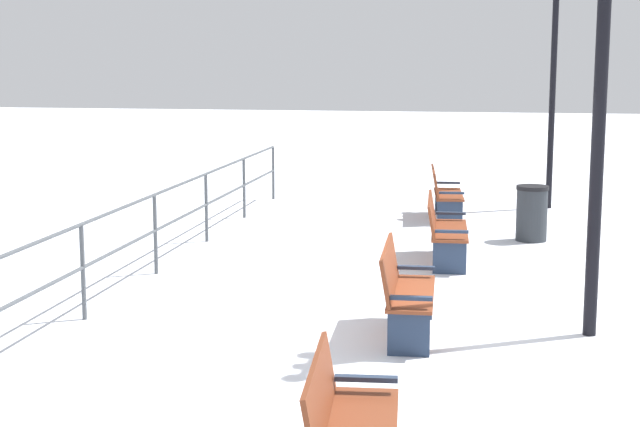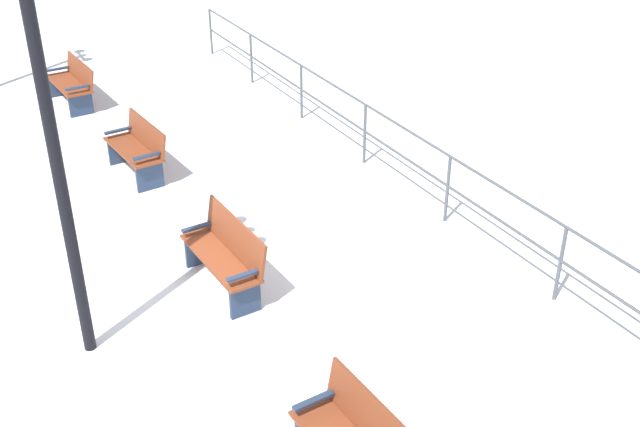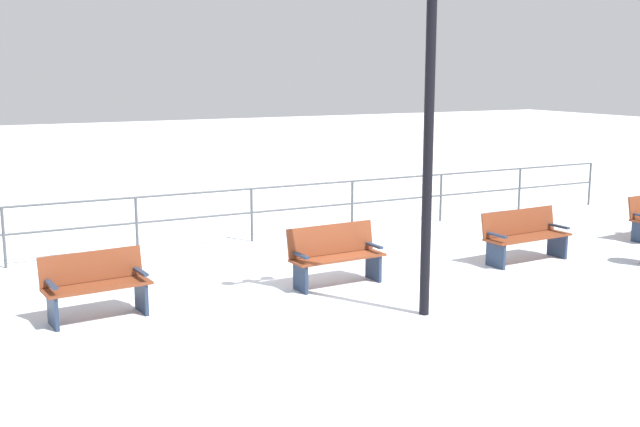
{
  "view_description": "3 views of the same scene",
  "coord_description": "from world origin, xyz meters",
  "views": [
    {
      "loc": [
        0.72,
        -9.57,
        2.84
      ],
      "look_at": [
        -1.29,
        1.42,
        1.01
      ],
      "focal_mm": 54.24,
      "sensor_mm": 36.0,
      "label": 1
    },
    {
      "loc": [
        2.83,
        7.84,
        5.77
      ],
      "look_at": [
        -1.16,
        0.65,
        1.12
      ],
      "focal_mm": 43.73,
      "sensor_mm": 36.0,
      "label": 2
    },
    {
      "loc": [
        10.16,
        -5.57,
        3.34
      ],
      "look_at": [
        -1.6,
        0.46,
        0.86
      ],
      "focal_mm": 43.17,
      "sensor_mm": 36.0,
      "label": 3
    }
  ],
  "objects": [
    {
      "name": "waterfront_railing",
      "position": [
        -3.64,
        -0.0,
        0.73
      ],
      "size": [
        0.05,
        18.19,
        1.07
      ],
      "color": "#4C5156",
      "rests_on": "ground"
    },
    {
      "name": "bench_fourth",
      "position": [
        0.04,
        3.67,
        0.47
      ],
      "size": [
        0.64,
        1.71,
        0.9
      ],
      "rotation": [
        0.0,
        0.0,
        0.06
      ],
      "color": "brown",
      "rests_on": "ground"
    },
    {
      "name": "bench_third",
      "position": [
        -0.16,
        -0.0,
        0.49
      ],
      "size": [
        0.58,
        1.56,
        0.94
      ],
      "rotation": [
        0.0,
        0.0,
        0.05
      ],
      "color": "brown",
      "rests_on": "ground"
    },
    {
      "name": "lamppost_middle",
      "position": [
        1.72,
        0.38,
        3.11
      ],
      "size": [
        0.22,
        0.9,
        5.1
      ],
      "color": "black",
      "rests_on": "ground"
    },
    {
      "name": "ground_plane",
      "position": [
        0.0,
        0.0,
        0.0
      ],
      "size": [
        80.0,
        80.0,
        0.0
      ],
      "primitive_type": "plane",
      "color": "white",
      "rests_on": "ground"
    },
    {
      "name": "bench_second",
      "position": [
        -0.17,
        -3.69,
        0.47
      ],
      "size": [
        0.67,
        1.45,
        0.9
      ],
      "rotation": [
        0.0,
        0.0,
        0.09
      ],
      "color": "brown",
      "rests_on": "ground"
    }
  ]
}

